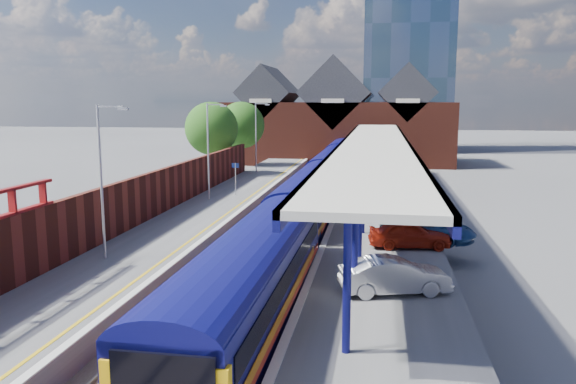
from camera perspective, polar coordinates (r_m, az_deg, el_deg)
name	(u,v)px	position (r m, az deg, el deg)	size (l,w,h in m)	color
ground	(310,197)	(48.29, 2.25, -0.50)	(240.00, 240.00, 0.00)	#5B5B5E
ballast_bed	(292,221)	(38.55, 0.42, -2.92)	(6.00, 76.00, 0.06)	#473D33
rails	(292,219)	(38.53, 0.42, -2.79)	(4.51, 76.00, 0.14)	slate
left_platform	(215,211)	(39.66, -7.46, -1.96)	(5.00, 76.00, 1.00)	#565659
right_platform	(381,217)	(38.01, 9.40, -2.50)	(6.00, 76.00, 1.00)	#565659
coping_left	(247,205)	(38.96, -4.17, -1.33)	(0.30, 76.00, 0.05)	silver
coping_right	(338,208)	(38.01, 5.12, -1.61)	(0.30, 76.00, 0.05)	silver
yellow_line	(239,205)	(39.10, -5.02, -1.33)	(0.14, 76.00, 0.01)	yellow
train	(323,179)	(43.73, 3.54, 1.29)	(2.96, 65.92, 3.45)	#0B0C53
canopy	(375,143)	(39.30, 8.82, 4.90)	(4.50, 52.00, 4.48)	#0E0F54
lamp_post_b	(104,172)	(26.42, -18.23, 1.93)	(1.48, 0.18, 7.00)	#A5A8AA
lamp_post_c	(210,145)	(41.21, -7.94, 4.75)	(1.48, 0.18, 7.00)	#A5A8AA
lamp_post_d	(257,133)	(56.65, -3.15, 6.01)	(1.48, 0.18, 7.00)	#A5A8AA
platform_sign	(236,173)	(42.98, -5.35, 1.89)	(0.55, 0.08, 2.50)	#A5A8AA
brick_wall	(140,198)	(34.25, -14.81, -0.64)	(0.35, 50.00, 3.86)	#5C2318
station_building	(336,122)	(75.51, 4.91, 7.13)	(30.00, 12.12, 13.78)	#5C2318
glass_tower	(409,27)	(98.08, 12.15, 16.07)	(14.20, 14.20, 40.30)	slate
tree_near	(213,130)	(55.62, -7.66, 6.26)	(5.20, 5.20, 8.10)	#382314
tree_far	(242,127)	(63.06, -4.66, 6.65)	(5.20, 5.20, 8.10)	#382314
parked_car_red	(410,234)	(28.27, 12.25, -4.19)	(1.61, 3.99, 1.36)	maroon
parked_car_silver	(394,276)	(21.57, 10.76, -8.35)	(1.43, 4.11, 1.35)	#A7A6AA
parked_car_dark	(419,229)	(29.72, 13.21, -3.71)	(1.70, 4.19, 1.21)	black
parked_car_blue	(430,228)	(29.91, 14.26, -3.61)	(2.13, 4.62, 1.28)	navy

